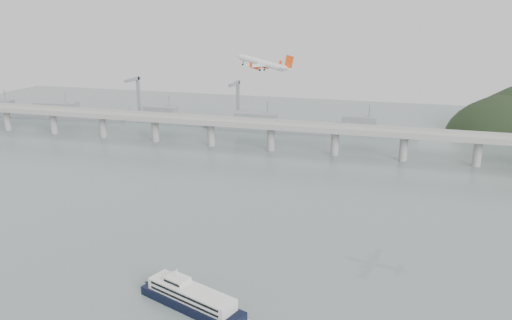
% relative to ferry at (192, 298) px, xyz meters
% --- Properties ---
extents(ground, '(900.00, 900.00, 0.00)m').
position_rel_ferry_xyz_m(ground, '(3.27, 18.74, -3.68)').
color(ground, slate).
rests_on(ground, ground).
extents(bridge, '(800.00, 22.00, 23.90)m').
position_rel_ferry_xyz_m(bridge, '(2.12, 218.74, 13.97)').
color(bridge, '#979794').
rests_on(bridge, ground).
extents(distant_fleet, '(453.00, 60.90, 40.00)m').
position_rel_ferry_xyz_m(distant_fleet, '(-152.09, 283.82, 2.54)').
color(distant_fleet, slate).
rests_on(distant_fleet, ground).
extents(ferry, '(69.15, 30.95, 13.56)m').
position_rel_ferry_xyz_m(ferry, '(0.00, 0.00, 0.00)').
color(ferry, black).
rests_on(ferry, ground).
extents(airliner, '(32.00, 29.46, 8.49)m').
position_rel_ferry_xyz_m(airliner, '(3.16, 86.56, 77.29)').
color(airliner, silver).
rests_on(airliner, ground).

